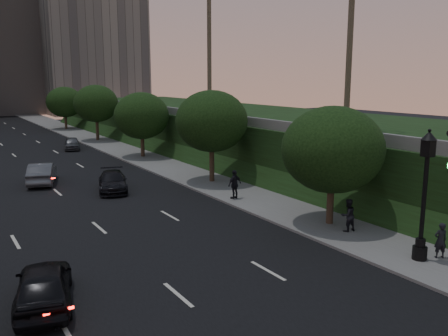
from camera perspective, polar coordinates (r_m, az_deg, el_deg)
road_surface at (r=40.48m, az=-21.63°, el=-0.73°), size 16.00×140.00×0.02m
sidewalk_right at (r=43.42m, az=-8.27°, el=0.77°), size 4.50×140.00×0.15m
embankment at (r=47.43m, az=5.79°, el=4.03°), size 18.00×90.00×4.00m
parapet_wall at (r=42.53m, az=-3.29°, el=6.46°), size 0.35×90.00×0.70m
office_block_right at (r=110.09m, az=-16.28°, el=15.90°), size 20.00×22.00×36.00m
tree_right_a at (r=24.59m, az=12.92°, el=2.17°), size 5.20×5.20×6.24m
tree_right_b at (r=34.01m, az=-1.50°, el=5.64°), size 5.20×5.20×6.74m
tree_right_c at (r=45.68m, az=-9.88°, el=6.21°), size 5.20×5.20×6.24m
tree_right_d at (r=58.82m, az=-15.15°, el=7.50°), size 5.20×5.20×6.74m
tree_right_e at (r=73.30m, az=-18.63°, el=7.52°), size 5.20×5.20×6.24m
street_lamp at (r=21.02m, az=22.90°, el=-3.75°), size 0.64×0.64×5.62m
sedan_near_left at (r=17.49m, az=-20.87°, el=-13.00°), size 2.84×4.79×1.53m
sedan_mid_left at (r=36.75m, az=-21.05°, el=-0.59°), size 2.97×4.98×1.55m
sedan_near_right at (r=33.00m, az=-13.24°, el=-1.60°), size 3.13×4.89×1.32m
sedan_far_right at (r=53.00m, az=-17.82°, el=2.82°), size 2.48×4.13×1.32m
pedestrian_a at (r=22.01m, az=24.59°, el=-7.92°), size 0.66×0.57×1.53m
pedestrian_b at (r=24.13m, az=14.68°, el=-5.50°), size 0.86×0.70×1.64m
pedestrian_c at (r=29.48m, az=1.30°, el=-1.98°), size 1.14×0.65×1.83m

